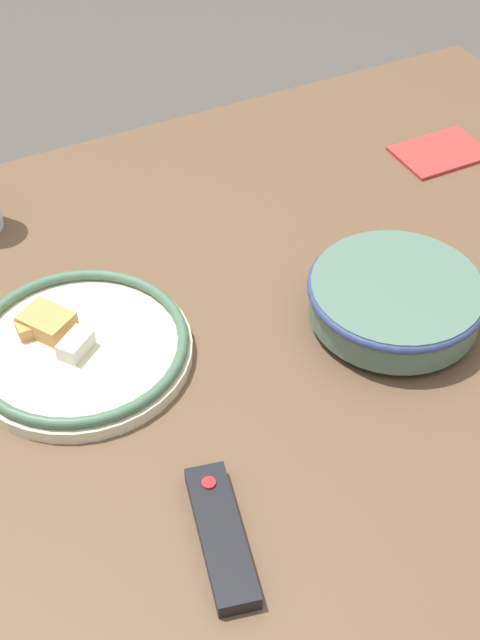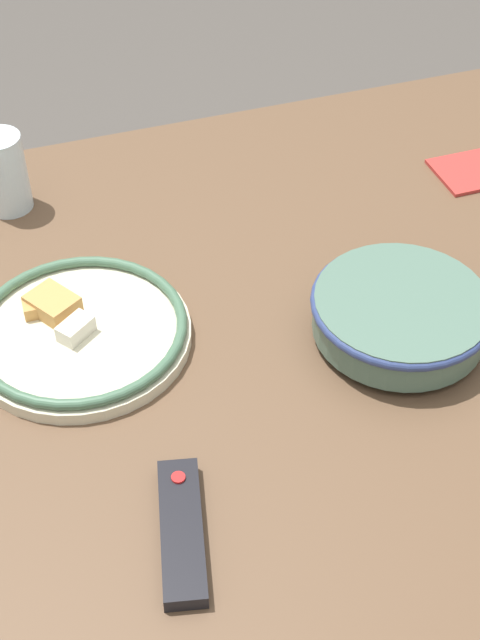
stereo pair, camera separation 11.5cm
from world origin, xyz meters
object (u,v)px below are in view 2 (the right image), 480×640
at_px(tv_remote, 182,530).
at_px(drinking_glass, 3,173).
at_px(noodle_bowl, 400,314).
at_px(food_plate, 80,331).

bearing_deg(tv_remote, drinking_glass, 110.69).
distance_m(noodle_bowl, food_plate, 0.42).
distance_m(food_plate, tv_remote, 0.33).
bearing_deg(noodle_bowl, food_plate, -17.49).
relative_size(noodle_bowl, food_plate, 0.82).
bearing_deg(tv_remote, food_plate, 110.53).
height_order(noodle_bowl, tv_remote, noodle_bowl).
bearing_deg(food_plate, noodle_bowl, 162.51).
bearing_deg(food_plate, drinking_glass, -82.16).
relative_size(food_plate, tv_remote, 1.60).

